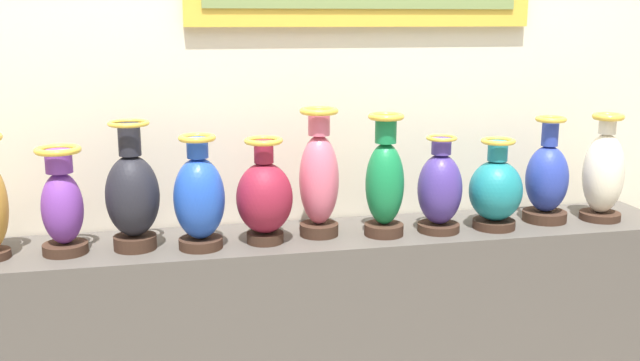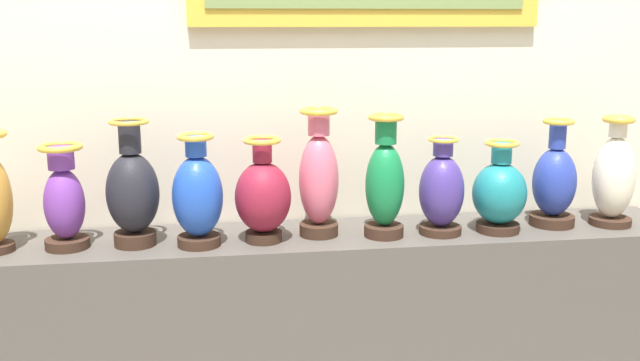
{
  "view_description": "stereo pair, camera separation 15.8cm",
  "coord_description": "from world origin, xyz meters",
  "px_view_note": "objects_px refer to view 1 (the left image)",
  "views": [
    {
      "loc": [
        -0.51,
        -2.3,
        1.73
      ],
      "look_at": [
        0.0,
        0.0,
        1.2
      ],
      "focal_mm": 40.93,
      "sensor_mm": 36.0,
      "label": 1
    },
    {
      "loc": [
        -0.35,
        -2.33,
        1.73
      ],
      "look_at": [
        0.0,
        0.0,
        1.2
      ],
      "focal_mm": 40.93,
      "sensor_mm": 36.0,
      "label": 2
    }
  ],
  "objects_px": {
    "vase_cobalt": "(547,180)",
    "vase_teal": "(496,190)",
    "vase_onyx": "(133,195)",
    "vase_rose": "(319,178)",
    "vase_sapphire": "(199,198)",
    "vase_violet": "(62,205)",
    "vase_burgundy": "(264,197)",
    "vase_indigo": "(440,190)",
    "vase_ivory": "(603,173)",
    "vase_emerald": "(385,182)"
  },
  "relations": [
    {
      "from": "vase_violet",
      "to": "vase_onyx",
      "type": "distance_m",
      "value": 0.21
    },
    {
      "from": "vase_indigo",
      "to": "vase_cobalt",
      "type": "distance_m",
      "value": 0.42
    },
    {
      "from": "vase_onyx",
      "to": "vase_teal",
      "type": "distance_m",
      "value": 1.21
    },
    {
      "from": "vase_sapphire",
      "to": "vase_violet",
      "type": "bearing_deg",
      "value": 174.95
    },
    {
      "from": "vase_indigo",
      "to": "vase_teal",
      "type": "distance_m",
      "value": 0.2
    },
    {
      "from": "vase_rose",
      "to": "vase_sapphire",
      "type": "bearing_deg",
      "value": -171.86
    },
    {
      "from": "vase_burgundy",
      "to": "vase_emerald",
      "type": "xyz_separation_m",
      "value": [
        0.4,
        -0.0,
        0.03
      ]
    },
    {
      "from": "vase_rose",
      "to": "vase_cobalt",
      "type": "relative_size",
      "value": 1.14
    },
    {
      "from": "vase_burgundy",
      "to": "vase_teal",
      "type": "distance_m",
      "value": 0.8
    },
    {
      "from": "vase_teal",
      "to": "vase_ivory",
      "type": "xyz_separation_m",
      "value": [
        0.42,
        0.02,
        0.04
      ]
    },
    {
      "from": "vase_onyx",
      "to": "vase_emerald",
      "type": "xyz_separation_m",
      "value": [
        0.81,
        -0.02,
        0.01
      ]
    },
    {
      "from": "vase_rose",
      "to": "vase_indigo",
      "type": "xyz_separation_m",
      "value": [
        0.41,
        -0.04,
        -0.05
      ]
    },
    {
      "from": "vase_violet",
      "to": "vase_ivory",
      "type": "xyz_separation_m",
      "value": [
        1.84,
        -0.01,
        0.02
      ]
    },
    {
      "from": "vase_emerald",
      "to": "vase_cobalt",
      "type": "relative_size",
      "value": 1.09
    },
    {
      "from": "vase_violet",
      "to": "vase_teal",
      "type": "bearing_deg",
      "value": -1.13
    },
    {
      "from": "vase_burgundy",
      "to": "vase_rose",
      "type": "distance_m",
      "value": 0.2
    },
    {
      "from": "vase_indigo",
      "to": "vase_ivory",
      "type": "relative_size",
      "value": 0.85
    },
    {
      "from": "vase_violet",
      "to": "vase_ivory",
      "type": "height_order",
      "value": "vase_ivory"
    },
    {
      "from": "vase_rose",
      "to": "vase_ivory",
      "type": "relative_size",
      "value": 1.11
    },
    {
      "from": "vase_emerald",
      "to": "vase_ivory",
      "type": "height_order",
      "value": "vase_emerald"
    },
    {
      "from": "vase_violet",
      "to": "vase_emerald",
      "type": "distance_m",
      "value": 1.02
    },
    {
      "from": "vase_rose",
      "to": "vase_teal",
      "type": "relative_size",
      "value": 1.37
    },
    {
      "from": "vase_teal",
      "to": "vase_cobalt",
      "type": "distance_m",
      "value": 0.22
    },
    {
      "from": "vase_onyx",
      "to": "vase_rose",
      "type": "xyz_separation_m",
      "value": [
        0.6,
        0.02,
        0.02
      ]
    },
    {
      "from": "vase_violet",
      "to": "vase_teal",
      "type": "relative_size",
      "value": 1.07
    },
    {
      "from": "vase_emerald",
      "to": "vase_cobalt",
      "type": "xyz_separation_m",
      "value": [
        0.61,
        0.04,
        -0.03
      ]
    },
    {
      "from": "vase_rose",
      "to": "vase_cobalt",
      "type": "height_order",
      "value": "vase_rose"
    },
    {
      "from": "vase_onyx",
      "to": "vase_teal",
      "type": "bearing_deg",
      "value": -1.3
    },
    {
      "from": "vase_indigo",
      "to": "vase_ivory",
      "type": "height_order",
      "value": "vase_ivory"
    },
    {
      "from": "vase_burgundy",
      "to": "vase_ivory",
      "type": "distance_m",
      "value": 1.22
    },
    {
      "from": "vase_sapphire",
      "to": "vase_rose",
      "type": "bearing_deg",
      "value": 8.14
    },
    {
      "from": "vase_sapphire",
      "to": "vase_teal",
      "type": "distance_m",
      "value": 1.0
    },
    {
      "from": "vase_sapphire",
      "to": "vase_burgundy",
      "type": "height_order",
      "value": "vase_sapphire"
    },
    {
      "from": "vase_indigo",
      "to": "vase_teal",
      "type": "xyz_separation_m",
      "value": [
        0.2,
        -0.01,
        -0.01
      ]
    },
    {
      "from": "vase_ivory",
      "to": "vase_indigo",
      "type": "bearing_deg",
      "value": -178.55
    },
    {
      "from": "vase_onyx",
      "to": "vase_ivory",
      "type": "bearing_deg",
      "value": -0.21
    },
    {
      "from": "vase_burgundy",
      "to": "vase_emerald",
      "type": "height_order",
      "value": "vase_emerald"
    },
    {
      "from": "vase_indigo",
      "to": "vase_teal",
      "type": "height_order",
      "value": "vase_indigo"
    },
    {
      "from": "vase_cobalt",
      "to": "vase_teal",
      "type": "bearing_deg",
      "value": -167.8
    },
    {
      "from": "vase_burgundy",
      "to": "vase_sapphire",
      "type": "bearing_deg",
      "value": -175.47
    },
    {
      "from": "vase_sapphire",
      "to": "vase_cobalt",
      "type": "distance_m",
      "value": 1.22
    },
    {
      "from": "vase_onyx",
      "to": "vase_sapphire",
      "type": "xyz_separation_m",
      "value": [
        0.2,
        -0.04,
        -0.01
      ]
    },
    {
      "from": "vase_emerald",
      "to": "vase_indigo",
      "type": "xyz_separation_m",
      "value": [
        0.19,
        0.0,
        -0.04
      ]
    },
    {
      "from": "vase_rose",
      "to": "vase_teal",
      "type": "bearing_deg",
      "value": -4.51
    },
    {
      "from": "vase_sapphire",
      "to": "vase_emerald",
      "type": "bearing_deg",
      "value": 1.25
    },
    {
      "from": "vase_burgundy",
      "to": "vase_teal",
      "type": "bearing_deg",
      "value": -0.57
    },
    {
      "from": "vase_onyx",
      "to": "vase_rose",
      "type": "relative_size",
      "value": 0.95
    },
    {
      "from": "vase_rose",
      "to": "vase_cobalt",
      "type": "bearing_deg",
      "value": -0.06
    },
    {
      "from": "vase_onyx",
      "to": "vase_sapphire",
      "type": "bearing_deg",
      "value": -10.05
    },
    {
      "from": "vase_onyx",
      "to": "vase_cobalt",
      "type": "height_order",
      "value": "vase_onyx"
    }
  ]
}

